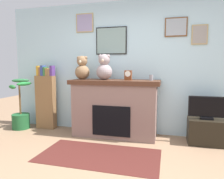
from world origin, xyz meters
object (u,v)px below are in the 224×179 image
potted_plant (21,115)px  mantel_clock (128,75)px  television (207,108)px  teddy_bear_brown (82,69)px  fireplace (115,108)px  tv_stand (206,131)px  teddy_bear_tan (104,68)px  bookshelf (46,99)px  candle_jar (151,78)px

potted_plant → mantel_clock: 2.48m
television → teddy_bear_brown: 2.37m
fireplace → mantel_clock: (0.26, -0.02, 0.62)m
television → mantel_clock: mantel_clock is taller
tv_stand → mantel_clock: bearing=-179.9°
television → teddy_bear_brown: teddy_bear_brown is taller
mantel_clock → teddy_bear_tan: bearing=179.9°
potted_plant → television: size_ratio=1.75×
tv_stand → bookshelf: bearing=178.2°
fireplace → teddy_bear_brown: (-0.65, -0.02, 0.74)m
tv_stand → mantel_clock: mantel_clock is taller
tv_stand → teddy_bear_brown: bearing=-180.0°
candle_jar → teddy_bear_tan: 0.90m
tv_stand → candle_jar: candle_jar is taller
bookshelf → teddy_bear_brown: bearing=-6.5°
fireplace → television: 1.63m
potted_plant → tv_stand: size_ratio=1.79×
candle_jar → fireplace: bearing=178.5°
television → teddy_bear_tan: teddy_bear_tan is taller
tv_stand → teddy_bear_tan: (-1.83, -0.00, 1.08)m
tv_stand → candle_jar: size_ratio=5.66×
bookshelf → teddy_bear_tan: size_ratio=2.79×
television → mantel_clock: 1.47m
bookshelf → television: (3.17, -0.10, -0.01)m
candle_jar → mantel_clock: size_ratio=0.58×
teddy_bear_brown → candle_jar: bearing=0.0°
television → candle_jar: size_ratio=5.79×
potted_plant → teddy_bear_brown: size_ratio=2.33×
teddy_bear_brown → tv_stand: bearing=0.0°
potted_plant → television: (3.69, 0.07, 0.32)m
potted_plant → teddy_bear_tan: teddy_bear_tan is taller
bookshelf → fireplace: bearing=-3.1°
candle_jar → mantel_clock: mantel_clock is taller
mantel_clock → teddy_bear_tan: teddy_bear_tan is taller
fireplace → tv_stand: size_ratio=2.82×
bookshelf → teddy_bear_brown: size_ratio=2.96×
fireplace → bookshelf: bearing=176.9°
mantel_clock → teddy_bear_tan: 0.48m
television → bookshelf: bearing=178.2°
mantel_clock → tv_stand: bearing=0.1°
candle_jar → mantel_clock: bearing=-179.8°
fireplace → mantel_clock: mantel_clock is taller
fireplace → potted_plant: size_ratio=1.57×
tv_stand → fireplace: bearing=179.4°
television → teddy_bear_tan: (-1.83, -0.00, 0.67)m
fireplace → potted_plant: fireplace is taller
fireplace → mantel_clock: 0.68m
bookshelf → tv_stand: size_ratio=2.27×
teddy_bear_brown → fireplace: bearing=1.6°
television → teddy_bear_tan: bearing=-180.0°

